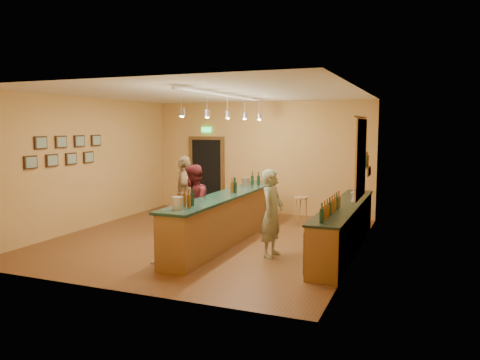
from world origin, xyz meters
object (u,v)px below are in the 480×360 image
at_px(tasting_bar, 228,214).
at_px(customer_b, 185,194).
at_px(customer_a, 193,205).
at_px(bar_stool, 301,203).
at_px(back_counter, 344,227).
at_px(bartender, 272,213).

bearing_deg(tasting_bar, customer_b, 159.62).
xyz_separation_m(customer_a, bar_stool, (1.61, 2.76, -0.27)).
relative_size(back_counter, customer_b, 2.51).
distance_m(tasting_bar, bar_stool, 2.44).
xyz_separation_m(back_counter, bar_stool, (-1.42, 2.02, 0.09)).
relative_size(tasting_bar, bar_stool, 7.03).
bearing_deg(bar_stool, back_counter, -54.88).
distance_m(back_counter, tasting_bar, 2.49).
relative_size(tasting_bar, customer_b, 2.81).
relative_size(back_counter, tasting_bar, 0.89).
bearing_deg(back_counter, bar_stool, 125.12).
relative_size(tasting_bar, customer_a, 2.99).
height_order(customer_a, customer_b, customer_b).
distance_m(tasting_bar, customer_a, 0.82).
bearing_deg(customer_b, customer_a, 14.83).
height_order(customer_b, bar_stool, customer_b).
distance_m(bartender, bar_stool, 3.00).
xyz_separation_m(bartender, customer_a, (-1.81, 0.22, 0.01)).
bearing_deg(bartender, customer_b, 68.80).
bearing_deg(bartender, tasting_bar, 63.32).
height_order(back_counter, bar_stool, back_counter).
xyz_separation_m(bartender, bar_stool, (-0.20, 2.98, -0.26)).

